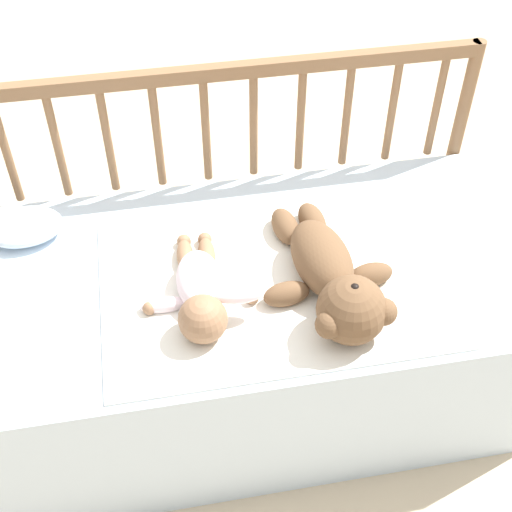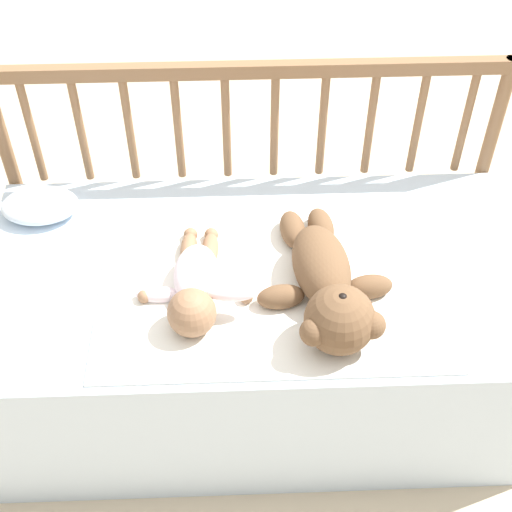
{
  "view_description": "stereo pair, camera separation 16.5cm",
  "coord_description": "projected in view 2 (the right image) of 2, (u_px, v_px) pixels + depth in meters",
  "views": [
    {
      "loc": [
        -0.21,
        -1.17,
        1.69
      ],
      "look_at": [
        0.0,
        -0.02,
        0.52
      ],
      "focal_mm": 50.0,
      "sensor_mm": 36.0,
      "label": 1
    },
    {
      "loc": [
        -0.04,
        -1.18,
        1.69
      ],
      "look_at": [
        0.0,
        -0.02,
        0.52
      ],
      "focal_mm": 50.0,
      "sensor_mm": 36.0,
      "label": 2
    }
  ],
  "objects": [
    {
      "name": "ground_plane",
      "position": [
        256.0,
        380.0,
        2.03
      ],
      "size": [
        12.0,
        12.0,
        0.0
      ],
      "primitive_type": "plane",
      "color": "#C6B293"
    },
    {
      "name": "teddy_bear",
      "position": [
        328.0,
        286.0,
        1.58
      ],
      "size": [
        0.32,
        0.48,
        0.16
      ],
      "color": "brown",
      "rests_on": "crib_mattress"
    },
    {
      "name": "blanket",
      "position": [
        271.0,
        282.0,
        1.68
      ],
      "size": [
        0.8,
        0.56,
        0.01
      ],
      "color": "white",
      "rests_on": "crib_mattress"
    },
    {
      "name": "baby",
      "position": [
        195.0,
        286.0,
        1.61
      ],
      "size": [
        0.28,
        0.36,
        0.11
      ],
      "color": "white",
      "rests_on": "crib_mattress"
    },
    {
      "name": "small_pillow",
      "position": [
        40.0,
        205.0,
        1.83
      ],
      "size": [
        0.2,
        0.14,
        0.06
      ],
      "color": "silver",
      "rests_on": "crib_mattress"
    },
    {
      "name": "crib_rail",
      "position": [
        251.0,
        139.0,
        1.89
      ],
      "size": [
        1.33,
        0.04,
        0.8
      ],
      "color": "brown",
      "rests_on": "ground_plane"
    },
    {
      "name": "crib_mattress",
      "position": [
        256.0,
        330.0,
        1.87
      ],
      "size": [
        1.33,
        0.69,
        0.46
      ],
      "color": "silver",
      "rests_on": "ground_plane"
    }
  ]
}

